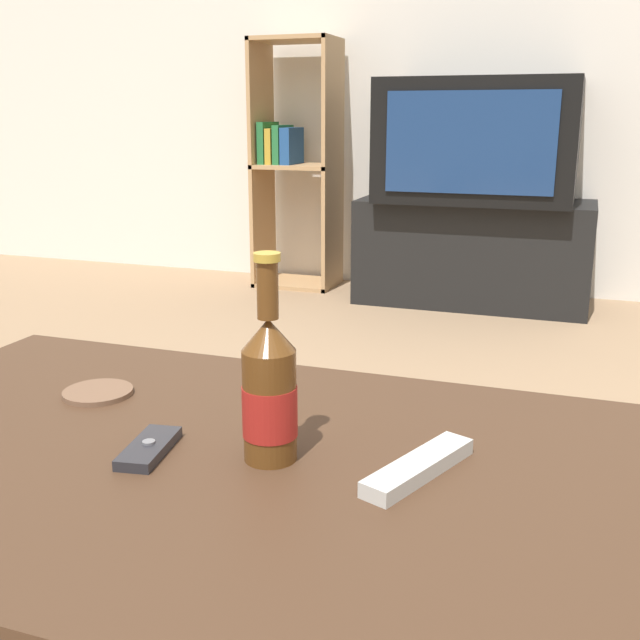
% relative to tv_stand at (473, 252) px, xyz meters
% --- Properties ---
extents(back_wall, '(8.00, 0.05, 2.60)m').
position_rel_tv_stand_xyz_m(back_wall, '(0.08, 0.30, 1.06)').
color(back_wall, silver).
rests_on(back_wall, ground_plane).
extents(coffee_table, '(1.23, 0.73, 0.45)m').
position_rel_tv_stand_xyz_m(coffee_table, '(0.08, -2.72, 0.14)').
color(coffee_table, '#422B1C').
rests_on(coffee_table, ground_plane).
extents(tv_stand, '(1.06, 0.45, 0.48)m').
position_rel_tv_stand_xyz_m(tv_stand, '(0.00, 0.00, 0.00)').
color(tv_stand, black).
rests_on(tv_stand, ground_plane).
extents(television, '(0.86, 0.60, 0.54)m').
position_rel_tv_stand_xyz_m(television, '(-0.00, -0.00, 0.51)').
color(television, black).
rests_on(television, tv_stand).
extents(bookshelf, '(0.41, 0.30, 1.23)m').
position_rel_tv_stand_xyz_m(bookshelf, '(-0.94, 0.09, 0.39)').
color(bookshelf, tan).
rests_on(bookshelf, ground_plane).
extents(beer_bottle, '(0.07, 0.07, 0.26)m').
position_rel_tv_stand_xyz_m(beer_bottle, '(0.13, -2.71, 0.30)').
color(beer_bottle, '#563314').
rests_on(beer_bottle, coffee_table).
extents(cell_phone, '(0.06, 0.12, 0.02)m').
position_rel_tv_stand_xyz_m(cell_phone, '(-0.03, -2.75, 0.21)').
color(cell_phone, '#232328').
rests_on(cell_phone, coffee_table).
extents(remote_control, '(0.11, 0.19, 0.02)m').
position_rel_tv_stand_xyz_m(remote_control, '(0.31, -2.69, 0.21)').
color(remote_control, beige).
rests_on(remote_control, coffee_table).
extents(coaster, '(0.11, 0.11, 0.01)m').
position_rel_tv_stand_xyz_m(coaster, '(-0.21, -2.60, 0.21)').
color(coaster, brown).
rests_on(coaster, coffee_table).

